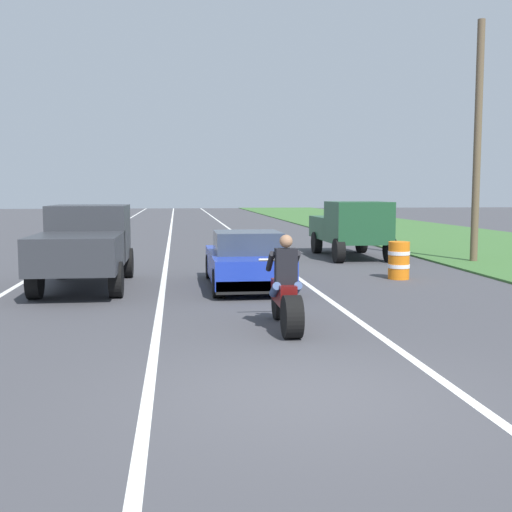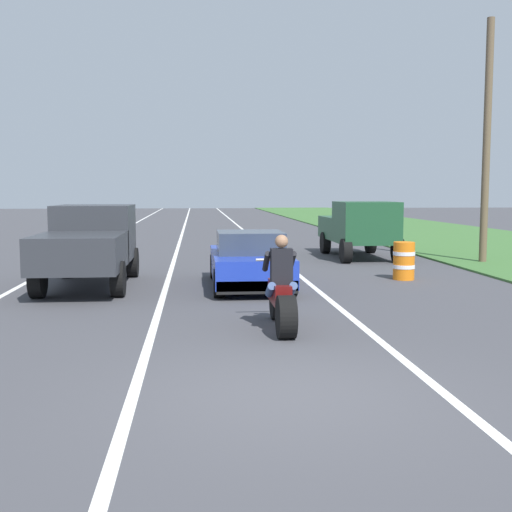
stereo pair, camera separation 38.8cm
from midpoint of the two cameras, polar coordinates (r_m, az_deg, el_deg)
name	(u,v)px [view 2 (the right image)]	position (r m, az deg, el deg)	size (l,w,h in m)	color
ground_plane	(289,394)	(7.66, 4.44, -12.08)	(160.00, 160.00, 0.00)	#424247
lane_stripe_left_solid	(91,247)	(27.60, -13.98, 0.74)	(0.14, 120.00, 0.01)	white
lane_stripe_right_solid	(263,246)	(27.46, 1.05, 0.88)	(0.14, 120.00, 0.01)	white
lane_stripe_centre_dashed	(178,247)	(27.29, -6.48, 0.82)	(0.14, 120.00, 0.01)	white
grass_verge_right	(492,244)	(30.30, 20.44, 1.03)	(10.00, 120.00, 0.06)	#3D6B33
motorcycle_with_rider	(281,296)	(10.88, 3.27, -3.52)	(0.70, 2.21, 1.62)	black
sports_car_blue	(250,261)	(15.79, 0.13, -0.47)	(1.84, 4.30, 1.37)	#1E38B2
pickup_truck_left_lane_dark_grey	(89,242)	(16.23, -13.84, 1.22)	(2.02, 4.80, 1.98)	#2D3035
pickup_truck_right_shoulder_dark_green	(359,226)	(23.03, 9.55, 2.61)	(2.02, 4.80, 1.98)	#1E4C2D
utility_pole_roadside	(487,143)	(22.23, 20.16, 9.37)	(0.24, 0.24, 7.75)	brown
construction_barrel_nearest	(404,261)	(17.58, 13.53, -0.40)	(0.58, 0.58, 1.00)	orange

